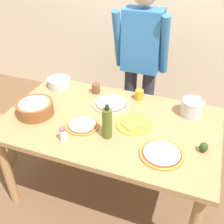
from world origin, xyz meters
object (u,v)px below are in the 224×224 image
pizza_second_cooked (162,154)px  olive_oil_bottle (107,123)px  cup_small_brown (96,88)px  pizza_cooked_on_tray (82,125)px  dining_table (110,131)px  mixing_bowl_steel (59,82)px  avocado (204,147)px  popcorn_bowl (35,107)px  person_cook (141,60)px  steel_pot (192,107)px  cup_orange (139,95)px  salt_shaker (63,134)px  pizza_raw_on_board (111,104)px  plate_with_slice (134,125)px

pizza_second_cooked → olive_oil_bottle: olive_oil_bottle is taller
pizza_second_cooked → cup_small_brown: cup_small_brown is taller
pizza_cooked_on_tray → pizza_second_cooked: bearing=-9.3°
dining_table → mixing_bowl_steel: size_ratio=8.00×
pizza_cooked_on_tray → mixing_bowl_steel: (-0.45, 0.46, 0.03)m
olive_oil_bottle → avocado: size_ratio=3.66×
popcorn_bowl → cup_small_brown: (0.31, 0.46, -0.02)m
dining_table → person_cook: (0.02, 0.76, 0.27)m
mixing_bowl_steel → steel_pot: 1.18m
person_cook → mixing_bowl_steel: (-0.64, -0.42, -0.14)m
dining_table → cup_orange: (0.12, 0.38, 0.13)m
steel_pot → salt_shaker: size_ratio=1.64×
salt_shaker → steel_pot: bearing=38.6°
pizza_second_cooked → cup_orange: bearing=117.9°
dining_table → pizza_raw_on_board: size_ratio=5.48×
pizza_second_cooked → cup_small_brown: bearing=140.6°
pizza_raw_on_board → cup_orange: cup_orange is taller
salt_shaker → avocado: 0.92m
person_cook → pizza_raw_on_board: 0.58m
dining_table → salt_shaker: salt_shaker is taller
plate_with_slice → cup_orange: cup_orange is taller
popcorn_bowl → cup_small_brown: popcorn_bowl is taller
popcorn_bowl → avocado: bearing=0.6°
person_cook → pizza_cooked_on_tray: (-0.19, -0.88, -0.17)m
olive_oil_bottle → cup_small_brown: 0.61m
person_cook → salt_shaker: (-0.24, -1.07, -0.13)m
dining_table → cup_small_brown: cup_small_brown is taller
mixing_bowl_steel → cup_orange: bearing=3.0°
olive_oil_bottle → avocado: olive_oil_bottle is taller
avocado → salt_shaker: bearing=-166.3°
dining_table → salt_shaker: bearing=-124.0°
olive_oil_bottle → steel_pot: (0.51, 0.47, -0.05)m
dining_table → pizza_cooked_on_tray: 0.23m
person_cook → cup_orange: bearing=-75.3°
pizza_cooked_on_tray → plate_with_slice: (0.35, 0.14, -0.00)m
pizza_second_cooked → mixing_bowl_steel: size_ratio=1.43×
dining_table → cup_orange: 0.42m
dining_table → pizza_cooked_on_tray: size_ratio=6.58×
cup_orange → mixing_bowl_steel: bearing=-177.0°
olive_oil_bottle → steel_pot: bearing=42.8°
pizza_raw_on_board → person_cook: bearing=80.6°
plate_with_slice → steel_pot: bearing=37.8°
pizza_second_cooked → cup_orange: 0.68m
dining_table → steel_pot: steel_pot is taller
popcorn_bowl → mixing_bowl_steel: size_ratio=1.40×
steel_pot → avocado: size_ratio=2.48×
cup_orange → salt_shaker: salt_shaker is taller
dining_table → salt_shaker: size_ratio=15.09×
pizza_raw_on_board → steel_pot: size_ratio=1.68×
pizza_second_cooked → popcorn_bowl: popcorn_bowl is taller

